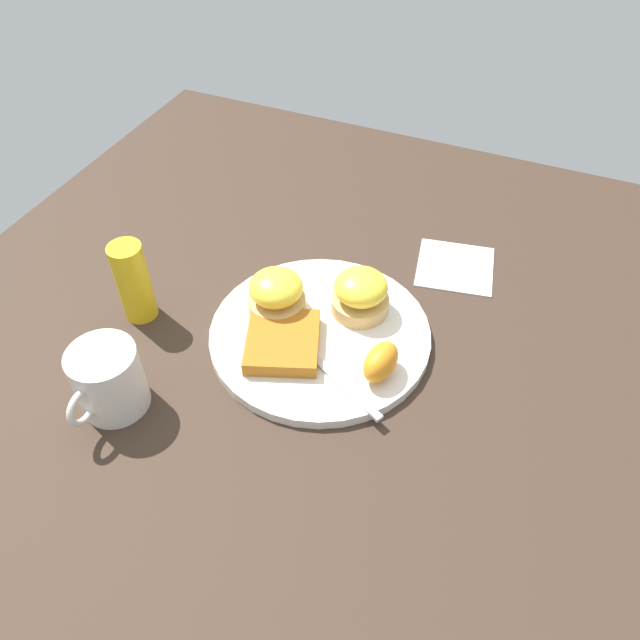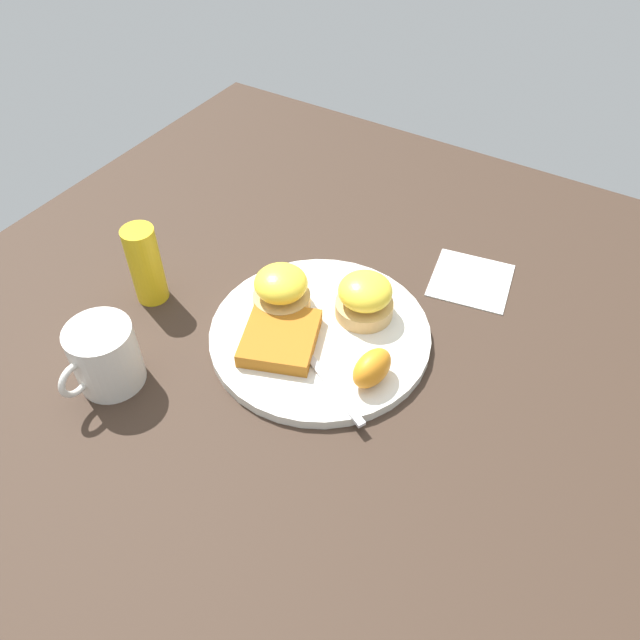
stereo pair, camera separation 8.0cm
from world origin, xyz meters
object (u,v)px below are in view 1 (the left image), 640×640
Objects in this scene: fork at (309,353)px; condiment_bottle at (133,282)px; hashbrown_patty at (283,342)px; sandwich_benedict_left at (361,293)px; sandwich_benedict_right at (276,294)px; orange_wedge at (381,362)px; cup at (108,380)px.

condiment_bottle reaches higher than fork.
sandwich_benedict_left is at bearing 147.55° from hashbrown_patty.
sandwich_benedict_left is at bearing 113.77° from sandwich_benedict_right.
sandwich_benedict_left reaches higher than hashbrown_patty.
orange_wedge is 0.28× the size of fork.
condiment_bottle reaches higher than hashbrown_patty.
condiment_bottle reaches higher than sandwich_benedict_left.
cup is 0.94× the size of condiment_bottle.
sandwich_benedict_right is at bearing 111.00° from condiment_bottle.
fork is 0.24m from cup.
sandwich_benedict_left reaches higher than fork.
sandwich_benedict_right is 0.24m from cup.
cup is (0.15, -0.15, 0.02)m from hashbrown_patty.
orange_wedge reaches higher than hashbrown_patty.
condiment_bottle reaches higher than cup.
cup is (0.25, -0.22, 0.00)m from sandwich_benedict_left.
orange_wedge is 0.55× the size of cup.
sandwich_benedict_right is 0.17m from orange_wedge.
sandwich_benedict_left is at bearing 163.18° from fork.
sandwich_benedict_left is 0.67× the size of condiment_bottle.
fork is 0.25m from condiment_bottle.
orange_wedge is (0.10, 0.06, -0.01)m from sandwich_benedict_left.
sandwich_benedict_right reaches higher than hashbrown_patty.
hashbrown_patty is (0.10, -0.07, -0.02)m from sandwich_benedict_left.
hashbrown_patty is 0.47× the size of fork.
sandwich_benedict_right is 0.71× the size of cup.
fork is (0.01, -0.09, -0.02)m from orange_wedge.
fork is at bearing 93.60° from hashbrown_patty.
condiment_bottle is (0.02, -0.34, 0.02)m from orange_wedge.
sandwich_benedict_left is 0.77× the size of hashbrown_patty.
sandwich_benedict_right is (0.04, -0.10, 0.00)m from sandwich_benedict_left.
fork is (0.10, -0.03, -0.03)m from sandwich_benedict_left.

